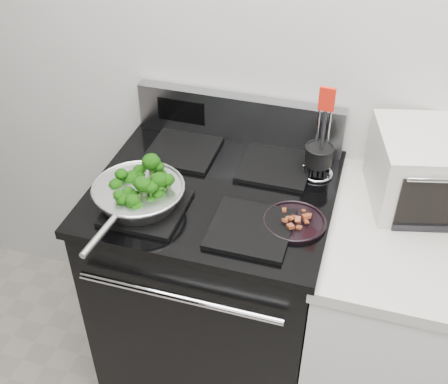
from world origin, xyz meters
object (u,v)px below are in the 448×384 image
at_px(skillet, 138,194).
at_px(utensil_holder, 318,160).
at_px(bacon_plate, 295,219).
at_px(toaster_oven, 442,170).
at_px(gas_range, 216,282).

height_order(skillet, utensil_holder, utensil_holder).
distance_m(bacon_plate, toaster_oven, 0.51).
bearing_deg(utensil_holder, toaster_oven, 6.24).
height_order(gas_range, toaster_oven, toaster_oven).
bearing_deg(toaster_oven, bacon_plate, -159.49).
bearing_deg(bacon_plate, utensil_holder, 84.81).
bearing_deg(skillet, toaster_oven, 25.56).
bearing_deg(utensil_holder, gas_range, -147.60).
relative_size(gas_range, bacon_plate, 5.85).
bearing_deg(toaster_oven, gas_range, -179.53).
height_order(gas_range, bacon_plate, gas_range).
relative_size(skillet, utensil_holder, 1.37).
bearing_deg(skillet, gas_range, 44.47).
height_order(utensil_holder, toaster_oven, utensil_holder).
bearing_deg(toaster_oven, skillet, -172.98).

